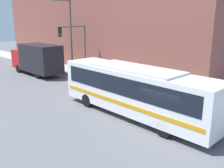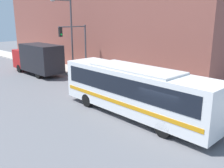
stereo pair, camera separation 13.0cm
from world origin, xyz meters
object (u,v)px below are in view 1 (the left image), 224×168
object	(u,v)px
city_bus	(135,88)
delivery_truck	(37,58)
parking_meter	(126,77)
pedestrian_mid_block	(97,66)
traffic_light_pole	(76,42)
pedestrian_near_corner	(137,75)
fire_hydrant	(178,94)
street_lamp	(69,31)

from	to	relation	value
city_bus	delivery_truck	size ratio (longest dim) A/B	1.55
parking_meter	pedestrian_mid_block	world-z (taller)	pedestrian_mid_block
traffic_light_pole	pedestrian_mid_block	bearing A→B (deg)	-4.76
pedestrian_near_corner	pedestrian_mid_block	xyz separation A→B (m)	(0.76, 6.26, -0.05)
fire_hydrant	traffic_light_pole	bearing A→B (deg)	94.97
delivery_truck	pedestrian_near_corner	xyz separation A→B (m)	(3.50, -11.35, -0.68)
traffic_light_pole	city_bus	bearing A→B (deg)	-109.10
traffic_light_pole	pedestrian_near_corner	size ratio (longest dim) A/B	2.84
city_bus	street_lamp	size ratio (longest dim) A/B	1.44
pedestrian_mid_block	delivery_truck	bearing A→B (deg)	129.96
city_bus	pedestrian_mid_block	size ratio (longest dim) A/B	6.33
city_bus	fire_hydrant	size ratio (longest dim) A/B	15.45
fire_hydrant	pedestrian_near_corner	xyz separation A→B (m)	(0.77, 4.68, 0.60)
fire_hydrant	pedestrian_mid_block	size ratio (longest dim) A/B	0.41
street_lamp	fire_hydrant	bearing A→B (deg)	-89.75
fire_hydrant	traffic_light_pole	distance (m)	11.67
traffic_light_pole	parking_meter	xyz separation A→B (m)	(0.97, -5.89, -2.80)
fire_hydrant	delivery_truck	bearing A→B (deg)	99.65
parking_meter	street_lamp	size ratio (longest dim) A/B	0.16
street_lamp	pedestrian_mid_block	world-z (taller)	street_lamp
parking_meter	city_bus	bearing A→B (deg)	-134.40
fire_hydrant	street_lamp	bearing A→B (deg)	90.25
street_lamp	traffic_light_pole	bearing A→B (deg)	-110.42
city_bus	pedestrian_near_corner	xyz separation A→B (m)	(5.43, 4.17, -0.71)
pedestrian_mid_block	pedestrian_near_corner	bearing A→B (deg)	-96.96
delivery_truck	parking_meter	bearing A→B (deg)	-75.79
delivery_truck	street_lamp	distance (m)	4.67
fire_hydrant	parking_meter	size ratio (longest dim) A/B	0.59
city_bus	parking_meter	xyz separation A→B (m)	(4.65, 4.75, -0.83)
fire_hydrant	parking_meter	bearing A→B (deg)	90.00
street_lamp	city_bus	bearing A→B (deg)	-109.34
parking_meter	pedestrian_mid_block	size ratio (longest dim) A/B	0.69
fire_hydrant	pedestrian_mid_block	bearing A→B (deg)	82.02
city_bus	pedestrian_mid_block	xyz separation A→B (m)	(6.19, 10.43, -0.75)
city_bus	traffic_light_pole	distance (m)	11.43
fire_hydrant	pedestrian_mid_block	xyz separation A→B (m)	(1.54, 10.95, 0.55)
pedestrian_near_corner	city_bus	bearing A→B (deg)	-142.46
delivery_truck	parking_meter	distance (m)	11.13
street_lamp	pedestrian_near_corner	xyz separation A→B (m)	(0.83, -8.92, -3.65)
parking_meter	fire_hydrant	bearing A→B (deg)	-90.00
pedestrian_near_corner	pedestrian_mid_block	bearing A→B (deg)	83.04
street_lamp	pedestrian_near_corner	world-z (taller)	street_lamp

